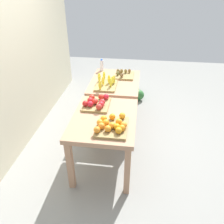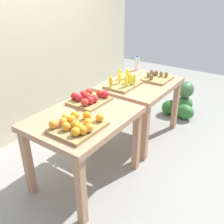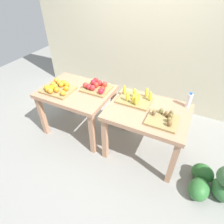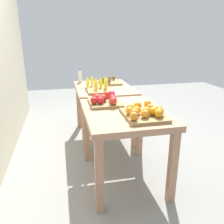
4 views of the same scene
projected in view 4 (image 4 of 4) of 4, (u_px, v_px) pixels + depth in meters
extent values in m
plane|color=gray|center=(112.00, 153.00, 3.10)|extent=(8.00, 8.00, 0.00)
cube|color=tan|center=(124.00, 113.00, 2.34)|extent=(1.04, 0.80, 0.06)
cube|color=tan|center=(173.00, 167.00, 2.11)|extent=(0.07, 0.07, 0.72)
cube|color=tan|center=(140.00, 129.00, 2.96)|extent=(0.07, 0.07, 0.72)
cube|color=tan|center=(99.00, 176.00, 1.97)|extent=(0.07, 0.07, 0.72)
cube|color=tan|center=(87.00, 133.00, 2.82)|extent=(0.07, 0.07, 0.72)
cube|color=tan|center=(104.00, 89.00, 3.37)|extent=(1.04, 0.80, 0.06)
cube|color=tan|center=(135.00, 123.00, 3.14)|extent=(0.07, 0.07, 0.72)
cube|color=tan|center=(118.00, 104.00, 3.99)|extent=(0.07, 0.07, 0.72)
cube|color=tan|center=(85.00, 127.00, 3.00)|extent=(0.07, 0.07, 0.72)
cube|color=tan|center=(79.00, 107.00, 3.85)|extent=(0.07, 0.07, 0.72)
cube|color=#957D4B|center=(144.00, 115.00, 2.15)|extent=(0.44, 0.36, 0.03)
sphere|color=orange|center=(159.00, 114.00, 2.03)|extent=(0.11, 0.11, 0.08)
sphere|color=orange|center=(135.00, 113.00, 2.05)|extent=(0.11, 0.11, 0.08)
sphere|color=orange|center=(146.00, 111.00, 2.10)|extent=(0.08, 0.08, 0.08)
sphere|color=orange|center=(134.00, 116.00, 1.97)|extent=(0.10, 0.10, 0.08)
sphere|color=orange|center=(148.00, 104.00, 2.32)|extent=(0.11, 0.11, 0.08)
sphere|color=orange|center=(130.00, 111.00, 2.10)|extent=(0.11, 0.11, 0.08)
sphere|color=orange|center=(137.00, 110.00, 2.12)|extent=(0.11, 0.11, 0.08)
sphere|color=orange|center=(130.00, 108.00, 2.18)|extent=(0.10, 0.10, 0.08)
sphere|color=orange|center=(150.00, 108.00, 2.18)|extent=(0.11, 0.11, 0.08)
sphere|color=orange|center=(160.00, 111.00, 2.08)|extent=(0.09, 0.09, 0.08)
sphere|color=orange|center=(159.00, 109.00, 2.14)|extent=(0.11, 0.11, 0.08)
sphere|color=orange|center=(138.00, 106.00, 2.26)|extent=(0.10, 0.10, 0.08)
sphere|color=orange|center=(153.00, 111.00, 2.09)|extent=(0.10, 0.10, 0.08)
sphere|color=orange|center=(145.00, 114.00, 2.02)|extent=(0.08, 0.08, 0.08)
cube|color=#957D4B|center=(105.00, 103.00, 2.55)|extent=(0.40, 0.34, 0.03)
sphere|color=red|center=(103.00, 98.00, 2.51)|extent=(0.11, 0.11, 0.08)
sphere|color=red|center=(112.00, 94.00, 2.68)|extent=(0.10, 0.10, 0.08)
sphere|color=red|center=(96.00, 96.00, 2.60)|extent=(0.11, 0.11, 0.08)
sphere|color=red|center=(100.00, 100.00, 2.43)|extent=(0.10, 0.10, 0.08)
sphere|color=red|center=(113.00, 101.00, 2.40)|extent=(0.10, 0.10, 0.08)
sphere|color=red|center=(94.00, 101.00, 2.42)|extent=(0.10, 0.10, 0.08)
sphere|color=red|center=(113.00, 99.00, 2.47)|extent=(0.11, 0.11, 0.08)
sphere|color=red|center=(112.00, 98.00, 2.53)|extent=(0.09, 0.09, 0.08)
sphere|color=red|center=(106.00, 95.00, 2.65)|extent=(0.10, 0.10, 0.08)
sphere|color=red|center=(97.00, 98.00, 2.52)|extent=(0.11, 0.11, 0.08)
cube|color=#957D4B|center=(99.00, 90.00, 3.12)|extent=(0.44, 0.32, 0.03)
ellipsoid|color=yellow|center=(96.00, 87.00, 2.91)|extent=(0.05, 0.06, 0.14)
ellipsoid|color=yellow|center=(106.00, 82.00, 3.18)|extent=(0.06, 0.05, 0.14)
ellipsoid|color=yellow|center=(88.00, 82.00, 3.18)|extent=(0.06, 0.07, 0.14)
ellipsoid|color=yellow|center=(106.00, 84.00, 3.04)|extent=(0.05, 0.04, 0.14)
ellipsoid|color=yellow|center=(92.00, 81.00, 3.26)|extent=(0.05, 0.04, 0.14)
ellipsoid|color=yellow|center=(101.00, 83.00, 3.15)|extent=(0.06, 0.06, 0.14)
ellipsoid|color=yellow|center=(95.00, 84.00, 3.06)|extent=(0.06, 0.06, 0.14)
ellipsoid|color=yellow|center=(105.00, 83.00, 3.13)|extent=(0.06, 0.06, 0.14)
cube|color=#957D4B|center=(110.00, 83.00, 3.58)|extent=(0.36, 0.32, 0.03)
ellipsoid|color=brown|center=(101.00, 79.00, 3.61)|extent=(0.07, 0.07, 0.07)
ellipsoid|color=brown|center=(110.00, 78.00, 3.64)|extent=(0.07, 0.07, 0.07)
ellipsoid|color=brown|center=(105.00, 79.00, 3.63)|extent=(0.07, 0.07, 0.07)
ellipsoid|color=brown|center=(109.00, 81.00, 3.45)|extent=(0.06, 0.06, 0.07)
ellipsoid|color=brown|center=(114.00, 78.00, 3.67)|extent=(0.07, 0.06, 0.07)
ellipsoid|color=brown|center=(103.00, 80.00, 3.50)|extent=(0.07, 0.07, 0.07)
ellipsoid|color=brown|center=(104.00, 79.00, 3.57)|extent=(0.06, 0.07, 0.07)
cylinder|color=silver|center=(80.00, 76.00, 3.67)|extent=(0.06, 0.06, 0.19)
cylinder|color=blue|center=(80.00, 69.00, 3.64)|extent=(0.04, 0.04, 0.02)
ellipsoid|color=#36713C|center=(107.00, 107.00, 4.64)|extent=(0.39, 0.39, 0.25)
ellipsoid|color=#276129|center=(102.00, 111.00, 4.38)|extent=(0.33, 0.30, 0.23)
ellipsoid|color=#2D6A2F|center=(115.00, 111.00, 4.42)|extent=(0.26, 0.32, 0.23)
ellipsoid|color=#376339|center=(107.00, 94.00, 4.55)|extent=(0.31, 0.26, 0.26)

